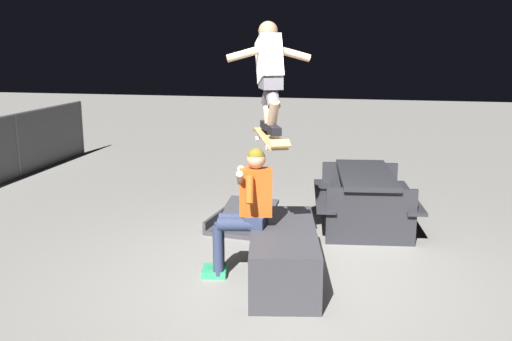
# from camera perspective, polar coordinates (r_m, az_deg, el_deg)

# --- Properties ---
(ground_plane) EXTENTS (40.00, 40.00, 0.00)m
(ground_plane) POSITION_cam_1_polar(r_m,az_deg,el_deg) (6.30, 2.82, -10.41)
(ground_plane) COLOR gray
(ledge_box_main) EXTENTS (1.81, 0.98, 0.56)m
(ledge_box_main) POSITION_cam_1_polar(r_m,az_deg,el_deg) (6.12, 2.71, -8.29)
(ledge_box_main) COLOR #38383D
(ledge_box_main) RESTS_ON ground
(person_sitting_on_ledge) EXTENTS (0.60, 0.78, 1.39)m
(person_sitting_on_ledge) POSITION_cam_1_polar(r_m,az_deg,el_deg) (6.06, -1.06, -3.40)
(person_sitting_on_ledge) COLOR #2D3856
(person_sitting_on_ledge) RESTS_ON ground
(skateboard) EXTENTS (1.02, 0.57, 0.13)m
(skateboard) POSITION_cam_1_polar(r_m,az_deg,el_deg) (6.01, 1.43, 3.20)
(skateboard) COLOR #AD8451
(skater_airborne) EXTENTS (0.63, 0.85, 1.12)m
(skater_airborne) POSITION_cam_1_polar(r_m,az_deg,el_deg) (5.99, 1.36, 9.79)
(skater_airborne) COLOR black
(kicker_ramp) EXTENTS (1.15, 0.87, 0.37)m
(kicker_ramp) POSITION_cam_1_polar(r_m,az_deg,el_deg) (7.89, -1.27, -5.11)
(kicker_ramp) COLOR #38383D
(kicker_ramp) RESTS_ON ground
(picnic_table_back) EXTENTS (1.86, 1.54, 0.75)m
(picnic_table_back) POSITION_cam_1_polar(r_m,az_deg,el_deg) (7.93, 10.74, -1.94)
(picnic_table_back) COLOR #28282D
(picnic_table_back) RESTS_ON ground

